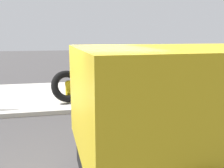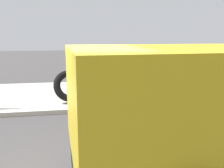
# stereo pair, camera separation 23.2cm
# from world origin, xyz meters

# --- Properties ---
(sidewalk_curb) EXTENTS (36.00, 5.00, 0.15)m
(sidewalk_curb) POSITION_xyz_m (0.00, 6.50, 0.07)
(sidewalk_curb) COLOR #BCB7AD
(sidewalk_curb) RESTS_ON ground
(fire_hydrant) EXTENTS (0.27, 0.61, 0.78)m
(fire_hydrant) POSITION_xyz_m (0.21, 5.19, 0.56)
(fire_hydrant) COLOR yellow
(fire_hydrant) RESTS_ON sidewalk_curb
(loose_tire) EXTENTS (1.32, 0.98, 1.19)m
(loose_tire) POSITION_xyz_m (0.15, 5.01, 0.75)
(loose_tire) COLOR black
(loose_tire) RESTS_ON sidewalk_curb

